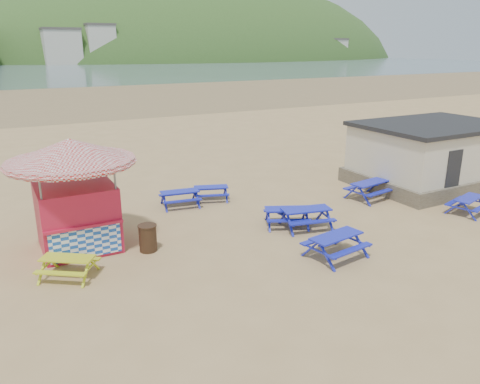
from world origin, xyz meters
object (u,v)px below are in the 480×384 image
ice_cream_kiosk (73,180)px  amenity_block (431,154)px  litter_bin (148,238)px  picnic_table_blue_b (211,193)px  picnic_table_blue_a (180,199)px  picnic_table_yellow (68,267)px

ice_cream_kiosk → amenity_block: 17.40m
litter_bin → ice_cream_kiosk: bearing=143.9°
picnic_table_blue_b → amenity_block: bearing=4.7°
picnic_table_blue_a → amenity_block: size_ratio=0.25×
picnic_table_blue_b → ice_cream_kiosk: ice_cream_kiosk is taller
picnic_table_blue_a → ice_cream_kiosk: size_ratio=0.43×
picnic_table_blue_a → amenity_block: bearing=-3.4°
picnic_table_blue_b → picnic_table_yellow: size_ratio=0.92×
picnic_table_blue_b → ice_cream_kiosk: bearing=-138.6°
picnic_table_blue_b → picnic_table_yellow: bearing=-126.6°
ice_cream_kiosk → picnic_table_blue_a: bearing=27.3°
picnic_table_blue_a → litter_bin: bearing=-115.9°
picnic_table_blue_b → litter_bin: litter_bin is taller
picnic_table_blue_b → picnic_table_yellow: picnic_table_yellow is taller
picnic_table_blue_b → litter_bin: bearing=-117.3°
amenity_block → picnic_table_yellow: bearing=-173.9°
picnic_table_blue_b → amenity_block: amenity_block is taller
picnic_table_blue_b → ice_cream_kiosk: size_ratio=0.43×
litter_bin → amenity_block: (15.34, 1.21, 1.08)m
ice_cream_kiosk → amenity_block: (17.38, -0.27, -0.89)m
picnic_table_yellow → amenity_block: (18.10, 1.94, 1.23)m
ice_cream_kiosk → litter_bin: (2.03, -1.48, -1.97)m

